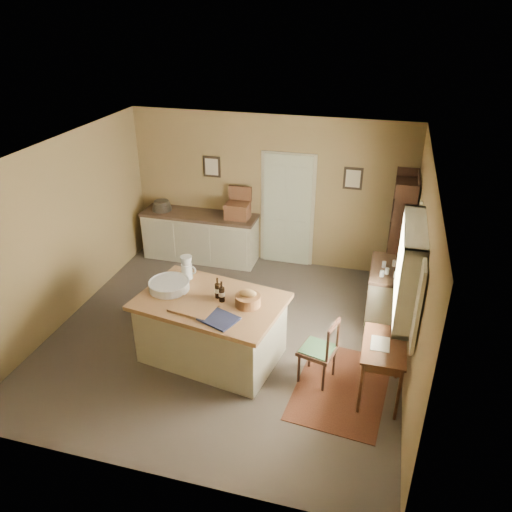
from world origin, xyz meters
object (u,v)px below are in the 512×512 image
(writing_desk, at_px, (384,351))
(desk_chair, at_px, (317,350))
(shelving_unit, at_px, (403,237))
(sideboard, at_px, (201,235))
(work_island, at_px, (211,326))
(right_cabinet, at_px, (387,294))

(writing_desk, height_order, desk_chair, desk_chair)
(shelving_unit, bearing_deg, sideboard, 175.59)
(work_island, xyz_separation_m, desk_chair, (1.46, -0.10, -0.03))
(work_island, distance_m, writing_desk, 2.27)
(shelving_unit, bearing_deg, work_island, -134.76)
(sideboard, bearing_deg, writing_desk, -40.11)
(shelving_unit, bearing_deg, right_cabinet, -99.51)
(right_cabinet, xyz_separation_m, shelving_unit, (0.15, 0.91, 0.55))
(writing_desk, xyz_separation_m, shelving_unit, (0.15, 2.61, 0.34))
(work_island, xyz_separation_m, sideboard, (-1.17, 2.70, -0.00))
(writing_desk, bearing_deg, right_cabinet, 90.01)
(desk_chair, relative_size, right_cabinet, 0.91)
(writing_desk, distance_m, desk_chair, 0.83)
(sideboard, distance_m, desk_chair, 3.84)
(desk_chair, bearing_deg, work_island, -169.16)
(writing_desk, distance_m, shelving_unit, 2.63)
(desk_chair, bearing_deg, shelving_unit, 84.09)
(work_island, distance_m, sideboard, 2.94)
(desk_chair, relative_size, shelving_unit, 0.45)
(writing_desk, bearing_deg, shelving_unit, 86.64)
(shelving_unit, bearing_deg, writing_desk, -93.36)
(sideboard, xyz_separation_m, writing_desk, (3.42, -2.88, 0.18))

